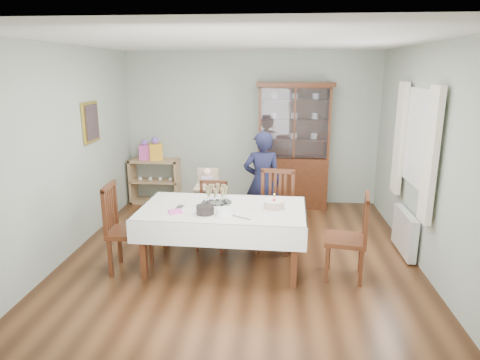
# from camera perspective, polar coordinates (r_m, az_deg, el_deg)

# --- Properties ---
(floor) EXTENTS (5.00, 5.00, 0.00)m
(floor) POSITION_cam_1_polar(r_m,az_deg,el_deg) (5.69, 0.01, -10.23)
(floor) COLOR #593319
(floor) RESTS_ON ground
(room_shell) EXTENTS (5.00, 5.00, 5.00)m
(room_shell) POSITION_cam_1_polar(r_m,az_deg,el_deg) (5.74, 0.44, 7.73)
(room_shell) COLOR #9EAA99
(room_shell) RESTS_ON floor
(dining_table) EXTENTS (2.04, 1.23, 0.76)m
(dining_table) POSITION_cam_1_polar(r_m,az_deg,el_deg) (5.33, -2.25, -7.51)
(dining_table) COLOR #4D2613
(dining_table) RESTS_ON floor
(china_cabinet) EXTENTS (1.30, 0.48, 2.18)m
(china_cabinet) POSITION_cam_1_polar(r_m,az_deg,el_deg) (7.52, 7.13, 4.78)
(china_cabinet) COLOR #4D2613
(china_cabinet) RESTS_ON floor
(sideboard) EXTENTS (0.90, 0.38, 0.80)m
(sideboard) POSITION_cam_1_polar(r_m,az_deg,el_deg) (7.99, -11.26, -0.12)
(sideboard) COLOR tan
(sideboard) RESTS_ON floor
(picture_frame) EXTENTS (0.04, 0.48, 0.58)m
(picture_frame) POSITION_cam_1_polar(r_m,az_deg,el_deg) (6.55, -19.30, 7.29)
(picture_frame) COLOR gold
(picture_frame) RESTS_ON room_shell
(window) EXTENTS (0.04, 1.02, 1.22)m
(window) POSITION_cam_1_polar(r_m,az_deg,el_deg) (5.80, 22.79, 5.13)
(window) COLOR white
(window) RESTS_ON room_shell
(curtain_left) EXTENTS (0.07, 0.30, 1.55)m
(curtain_left) POSITION_cam_1_polar(r_m,az_deg,el_deg) (5.22, 24.09, 2.94)
(curtain_left) COLOR silver
(curtain_left) RESTS_ON room_shell
(curtain_right) EXTENTS (0.07, 0.30, 1.55)m
(curtain_right) POSITION_cam_1_polar(r_m,az_deg,el_deg) (6.39, 20.51, 5.20)
(curtain_right) COLOR silver
(curtain_right) RESTS_ON room_shell
(radiator) EXTENTS (0.10, 0.80, 0.55)m
(radiator) POSITION_cam_1_polar(r_m,az_deg,el_deg) (6.09, 21.09, -6.50)
(radiator) COLOR white
(radiator) RESTS_ON floor
(chair_far_left) EXTENTS (0.42, 0.42, 0.90)m
(chair_far_left) POSITION_cam_1_polar(r_m,az_deg,el_deg) (5.93, -3.76, -6.42)
(chair_far_left) COLOR #4D2613
(chair_far_left) RESTS_ON floor
(chair_far_right) EXTENTS (0.55, 0.55, 1.07)m
(chair_far_right) POSITION_cam_1_polar(r_m,az_deg,el_deg) (5.84, 4.65, -6.22)
(chair_far_right) COLOR #4D2613
(chair_far_right) RESTS_ON floor
(chair_end_left) EXTENTS (0.52, 0.52, 1.08)m
(chair_end_left) POSITION_cam_1_polar(r_m,az_deg,el_deg) (5.42, -14.57, -8.36)
(chair_end_left) COLOR #4D2613
(chair_end_left) RESTS_ON floor
(chair_end_right) EXTENTS (0.53, 0.53, 1.02)m
(chair_end_right) POSITION_cam_1_polar(r_m,az_deg,el_deg) (5.21, 14.01, -9.44)
(chair_end_right) COLOR #4D2613
(chair_end_right) RESTS_ON floor
(woman) EXTENTS (0.59, 0.41, 1.53)m
(woman) POSITION_cam_1_polar(r_m,az_deg,el_deg) (6.33, 2.97, -0.31)
(woman) COLOR black
(woman) RESTS_ON floor
(high_chair) EXTENTS (0.43, 0.43, 0.97)m
(high_chair) POSITION_cam_1_polar(r_m,az_deg,el_deg) (6.51, -4.33, -3.46)
(high_chair) COLOR black
(high_chair) RESTS_ON floor
(champagne_tray) EXTENTS (0.38, 0.38, 0.23)m
(champagne_tray) POSITION_cam_1_polar(r_m,az_deg,el_deg) (5.32, -3.15, -2.45)
(champagne_tray) COLOR silver
(champagne_tray) RESTS_ON dining_table
(birthday_cake) EXTENTS (0.28, 0.28, 0.19)m
(birthday_cake) POSITION_cam_1_polar(r_m,az_deg,el_deg) (5.14, 4.56, -3.34)
(birthday_cake) COLOR white
(birthday_cake) RESTS_ON dining_table
(plate_stack_dark) EXTENTS (0.27, 0.27, 0.10)m
(plate_stack_dark) POSITION_cam_1_polar(r_m,az_deg,el_deg) (4.98, -4.67, -3.96)
(plate_stack_dark) COLOR black
(plate_stack_dark) RESTS_ON dining_table
(plate_stack_white) EXTENTS (0.24, 0.24, 0.08)m
(plate_stack_white) POSITION_cam_1_polar(r_m,az_deg,el_deg) (4.91, -2.03, -4.29)
(plate_stack_white) COLOR white
(plate_stack_white) RESTS_ON dining_table
(napkin_stack) EXTENTS (0.20, 0.20, 0.02)m
(napkin_stack) POSITION_cam_1_polar(r_m,az_deg,el_deg) (5.08, -8.62, -4.18)
(napkin_stack) COLOR #E153AC
(napkin_stack) RESTS_ON dining_table
(cutlery) EXTENTS (0.12, 0.16, 0.01)m
(cutlery) POSITION_cam_1_polar(r_m,az_deg,el_deg) (5.26, -8.36, -3.55)
(cutlery) COLOR silver
(cutlery) RESTS_ON dining_table
(cake_knife) EXTENTS (0.25, 0.16, 0.01)m
(cake_knife) POSITION_cam_1_polar(r_m,az_deg,el_deg) (4.84, 0.06, -5.00)
(cake_knife) COLOR silver
(cake_knife) RESTS_ON dining_table
(gift_bag_pink) EXTENTS (0.20, 0.14, 0.37)m
(gift_bag_pink) POSITION_cam_1_polar(r_m,az_deg,el_deg) (7.89, -12.55, 3.81)
(gift_bag_pink) COLOR #E153AC
(gift_bag_pink) RESTS_ON sideboard
(gift_bag_orange) EXTENTS (0.27, 0.23, 0.42)m
(gift_bag_orange) POSITION_cam_1_polar(r_m,az_deg,el_deg) (7.83, -11.20, 3.98)
(gift_bag_orange) COLOR gold
(gift_bag_orange) RESTS_ON sideboard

